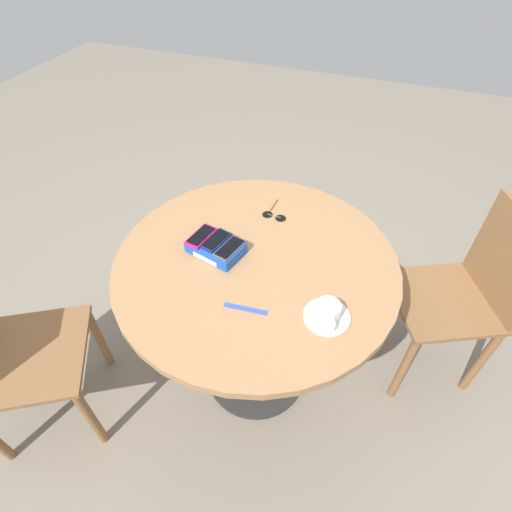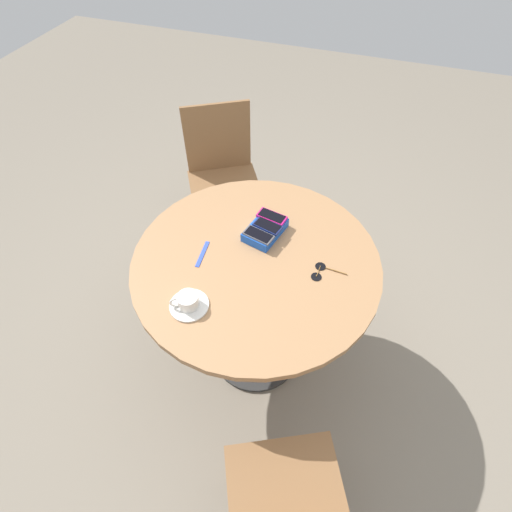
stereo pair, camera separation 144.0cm
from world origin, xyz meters
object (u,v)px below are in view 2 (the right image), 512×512
object	(u,v)px
lanyard_strap	(202,254)
chair_near_window	(223,177)
phone_magenta	(272,217)
sunglasses	(320,272)
round_table	(256,280)
coffee_cup	(187,301)
phone_box	(265,230)
saucer	(189,305)
phone_navy	(267,226)
phone_gray	(258,235)

from	to	relation	value
lanyard_strap	chair_near_window	distance (m)	0.98
phone_magenta	sunglasses	xyz separation A→B (m)	(0.19, 0.26, -0.05)
round_table	coffee_cup	size ratio (longest dim) A/B	10.10
phone_box	saucer	size ratio (longest dim) A/B	1.46
phone_box	lanyard_strap	xyz separation A→B (m)	(0.19, -0.21, -0.02)
phone_navy	saucer	size ratio (longest dim) A/B	0.88
coffee_cup	chair_near_window	xyz separation A→B (m)	(-1.12, -0.34, -0.36)
sunglasses	chair_near_window	distance (m)	1.16
saucer	lanyard_strap	xyz separation A→B (m)	(-0.25, -0.06, -0.00)
lanyard_strap	sunglasses	world-z (taller)	sunglasses
coffee_cup	phone_navy	bearing A→B (deg)	160.53
phone_box	coffee_cup	distance (m)	0.47
lanyard_strap	chair_near_window	xyz separation A→B (m)	(-0.87, -0.28, -0.33)
phone_box	saucer	distance (m)	0.47
phone_navy	round_table	bearing A→B (deg)	1.70
round_table	saucer	xyz separation A→B (m)	(0.29, -0.16, 0.14)
phone_navy	lanyard_strap	world-z (taller)	phone_navy
sunglasses	lanyard_strap	bearing A→B (deg)	-82.19
round_table	coffee_cup	world-z (taller)	coffee_cup
round_table	phone_navy	distance (m)	0.24
phone_navy	coffee_cup	distance (m)	0.47
coffee_cup	saucer	bearing A→B (deg)	118.76
phone_box	sunglasses	world-z (taller)	phone_box
phone_box	coffee_cup	bearing A→B (deg)	-18.86
lanyard_strap	phone_navy	bearing A→B (deg)	132.92
phone_box	phone_navy	distance (m)	0.03
phone_navy	sunglasses	distance (m)	0.30
chair_near_window	phone_box	bearing A→B (deg)	35.78
saucer	phone_navy	bearing A→B (deg)	160.76
coffee_cup	chair_near_window	distance (m)	1.23
round_table	phone_box	distance (m)	0.22
phone_gray	sunglasses	bearing A→B (deg)	76.16
round_table	lanyard_strap	size ratio (longest dim) A/B	7.21
phone_gray	chair_near_window	size ratio (longest dim) A/B	0.15
phone_box	chair_near_window	distance (m)	0.91
coffee_cup	chair_near_window	bearing A→B (deg)	-163.25
phone_gray	coffee_cup	world-z (taller)	coffee_cup
phone_navy	chair_near_window	size ratio (longest dim) A/B	0.15
phone_gray	sunglasses	size ratio (longest dim) A/B	1.02
saucer	chair_near_window	size ratio (longest dim) A/B	0.17
round_table	lanyard_strap	distance (m)	0.26
lanyard_strap	sunglasses	size ratio (longest dim) A/B	1.06
phone_navy	chair_near_window	bearing A→B (deg)	-143.82
phone_magenta	chair_near_window	world-z (taller)	chair_near_window
coffee_cup	sunglasses	bearing A→B (deg)	126.58
round_table	phone_navy	world-z (taller)	phone_navy
round_table	saucer	size ratio (longest dim) A/B	6.93
phone_gray	round_table	bearing A→B (deg)	12.56
sunglasses	chair_near_window	xyz separation A→B (m)	(-0.81, -0.76, -0.33)
round_table	chair_near_window	bearing A→B (deg)	-148.92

